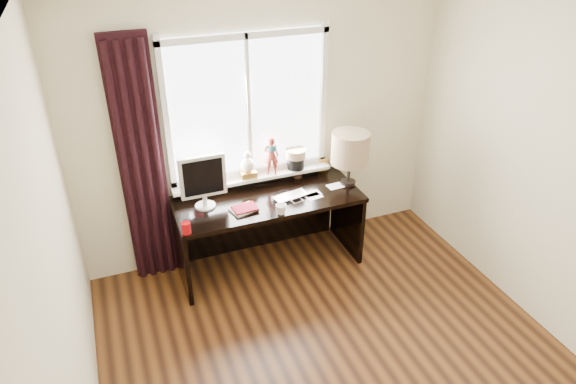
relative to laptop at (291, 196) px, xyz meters
name	(u,v)px	position (x,y,z in m)	size (l,w,h in m)	color
ceiling	(393,20)	(-0.10, -1.56, 1.84)	(3.50, 4.00, 0.00)	white
wall_back	(264,125)	(-0.10, 0.44, 0.54)	(3.50, 2.60, 0.00)	beige
wall_left	(60,317)	(-1.85, -1.56, 0.54)	(4.00, 2.60, 0.00)	beige
laptop	(291,196)	(0.00, 0.00, 0.00)	(0.32, 0.21, 0.03)	silver
mug	(281,209)	(-0.18, -0.23, 0.03)	(0.09, 0.09, 0.09)	white
red_cup	(186,228)	(-1.00, -0.23, 0.04)	(0.07, 0.07, 0.10)	#990407
window	(251,128)	(-0.23, 0.39, 0.55)	(1.52, 0.20, 1.40)	white
curtain	(142,168)	(-1.23, 0.35, 0.35)	(0.38, 0.09, 2.25)	black
desk	(265,215)	(-0.20, 0.17, -0.26)	(1.70, 0.70, 0.75)	black
monitor	(203,179)	(-0.76, 0.12, 0.27)	(0.40, 0.18, 0.49)	beige
notebook_stack	(244,209)	(-0.46, -0.06, 0.00)	(0.25, 0.21, 0.03)	beige
brush_holder	(297,171)	(0.21, 0.35, 0.05)	(0.09, 0.09, 0.25)	black
icon_frame	(324,165)	(0.49, 0.37, 0.05)	(0.10, 0.04, 0.13)	gold
table_lamp	(350,149)	(0.60, 0.05, 0.35)	(0.35, 0.35, 0.52)	black
loose_papers	(321,192)	(0.29, -0.01, -0.01)	(0.43, 0.23, 0.00)	white
desk_cables	(290,197)	(-0.01, 0.01, -0.01)	(0.34, 0.28, 0.01)	black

